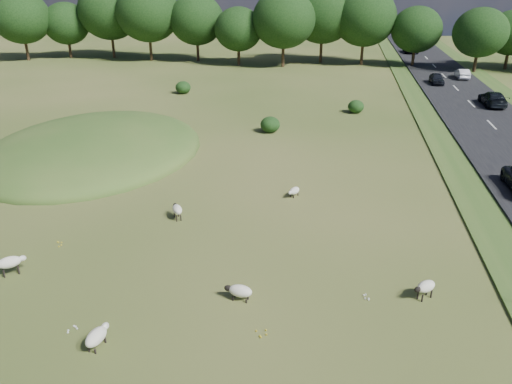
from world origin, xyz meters
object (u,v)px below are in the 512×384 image
car_3 (493,98)px  car_5 (417,35)px  car_0 (437,79)px  sheep_5 (240,291)px  sheep_1 (97,336)px  sheep_3 (177,209)px  car_1 (462,74)px  sheep_0 (294,191)px  sheep_4 (425,287)px  sheep_2 (10,262)px  car_2 (411,49)px

car_3 → car_5: (0.00, 59.65, 0.05)m
car_3 → car_0: bearing=-70.4°
sheep_5 → car_0: (15.30, 47.28, 0.43)m
sheep_1 → sheep_3: sheep_3 is taller
car_3 → car_1: bearing=-90.0°
sheep_3 → car_0: size_ratio=0.32×
sheep_0 → sheep_4: bearing=61.2°
sheep_3 → sheep_4: bearing=-143.9°
car_5 → sheep_2: bearing=72.8°
sheep_1 → car_0: 54.67m
sheep_3 → car_5: size_ratio=0.22×
car_2 → car_1: bearing=-80.6°
sheep_4 → car_5: bearing=-138.5°
sheep_3 → car_5: (23.97, 89.41, 0.43)m
car_1 → car_5: size_ratio=0.72×
car_1 → car_0: bearing=47.0°
car_5 → sheep_5: bearing=78.8°
sheep_3 → car_0: bearing=-56.6°
sheep_5 → car_0: car_0 is taller
sheep_4 → car_1: (11.50, 49.99, 0.29)m
car_5 → sheep_1: bearing=76.7°
car_3 → car_5: car_5 is taller
sheep_4 → car_1: bearing=-144.6°
car_3 → sheep_5: bearing=62.5°
sheep_0 → sheep_3: bearing=-28.5°
sheep_5 → car_2: 75.79m
car_1 → car_3: 14.73m
car_0 → car_3: (3.80, -10.66, 0.08)m
sheep_1 → car_5: (23.65, 99.92, 0.54)m
sheep_2 → sheep_3: sheep_2 is taller
sheep_3 → car_5: car_5 is taller
sheep_5 → car_1: (19.10, 51.35, 0.42)m
car_2 → car_3: bearing=-84.2°
car_3 → car_5: bearing=-90.0°
sheep_5 → car_2: car_2 is taller
car_2 → sheep_4: bearing=-96.0°
sheep_1 → car_2: (19.85, 77.88, 0.46)m
sheep_3 → car_3: 38.22m
sheep_1 → car_3: bearing=-21.2°
car_0 → sheep_0: bearing=-111.2°
sheep_3 → sheep_5: bearing=-174.7°
sheep_0 → car_0: (14.06, 36.32, 0.50)m
sheep_3 → car_1: car_1 is taller
sheep_3 → car_3: (23.97, 29.76, 0.38)m
sheep_2 → car_1: 59.10m
car_1 → sheep_2: bearing=59.9°
sheep_4 → car_5: size_ratio=0.21×
sheep_0 → car_5: bearing=-164.2°
sheep_2 → car_1: car_1 is taller
car_2 → sheep_1: bearing=-104.3°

